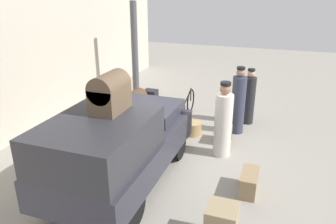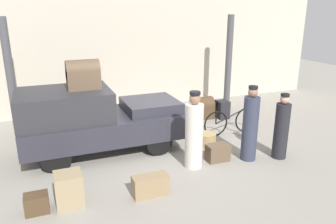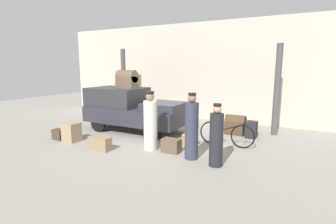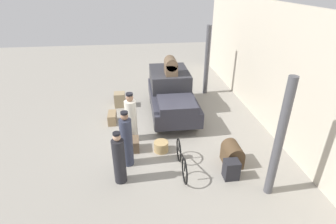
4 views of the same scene
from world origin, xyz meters
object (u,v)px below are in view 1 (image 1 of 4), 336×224
Objects in this scene: truck at (118,145)px; bicycle at (186,106)px; porter_with_bicycle at (223,123)px; trunk_on_truck_roof at (110,92)px; trunk_umber_medium at (151,99)px; trunk_wicker_pale at (224,135)px; porter_standing_middle at (249,99)px; porter_carrying_trunk at (238,103)px; trunk_large_brown at (222,224)px; trunk_barrel_dark at (136,102)px; suitcase_small_leather at (249,182)px; wicker_basket at (192,128)px.

bicycle is (3.88, -0.22, -0.51)m from truck.
trunk_on_truck_roof reaches higher than porter_with_bicycle.
porter_with_bicycle is at bearing -38.30° from trunk_on_truck_roof.
trunk_umber_medium is (2.44, 2.83, -0.52)m from porter_with_bicycle.
porter_standing_middle is at bearing -14.80° from trunk_wicker_pale.
porter_carrying_trunk is 3.18m from trunk_umber_medium.
porter_carrying_trunk is at bearing -27.17° from trunk_on_truck_roof.
trunk_large_brown is 2.87m from trunk_on_truck_roof.
porter_with_bicycle is 0.91m from trunk_wicker_pale.
porter_with_bicycle is at bearing -40.72° from truck.
truck is 7.28× the size of trunk_wicker_pale.
porter_carrying_trunk is at bearing -28.37° from truck.
trunk_barrel_dark is (3.75, 1.40, -0.54)m from truck.
trunk_barrel_dark reaches higher than trunk_umber_medium.
porter_with_bicycle is 2.91m from trunk_large_brown.
porter_carrying_trunk is 4.27m from trunk_large_brown.
trunk_umber_medium is at bearing 57.50° from trunk_wicker_pale.
truck reaches higher than suitcase_small_leather.
truck reaches higher than bicycle.
wicker_basket is 0.90× the size of trunk_wicker_pale.
trunk_umber_medium is at bearing 85.21° from porter_standing_middle.
trunk_barrel_dark is (0.40, 3.21, -0.49)m from porter_carrying_trunk.
trunk_wicker_pale is (-1.76, -2.76, -0.09)m from trunk_umber_medium.
porter_with_bicycle is 3.77m from trunk_umber_medium.
trunk_barrel_dark is at bearing 38.04° from trunk_large_brown.
trunk_umber_medium is 6.24m from trunk_large_brown.
trunk_barrel_dark is (0.94, 2.12, 0.18)m from wicker_basket.
suitcase_small_leather is (1.50, -0.25, -0.11)m from trunk_large_brown.
trunk_large_brown is at bearing -111.29° from truck.
trunk_barrel_dark reaches higher than suitcase_small_leather.
porter_with_bicycle is 2.82× the size of trunk_large_brown.
wicker_basket is 0.77× the size of trunk_large_brown.
trunk_large_brown is at bearing -147.36° from trunk_umber_medium.
porter_carrying_trunk is at bearing -15.17° from trunk_wicker_pale.
truck is 8.06× the size of wicker_basket.
porter_standing_middle is (0.25, -1.80, 0.36)m from bicycle.
porter_standing_middle reaches higher than trunk_barrel_dark.
trunk_umber_medium is 0.68m from trunk_barrel_dark.
wicker_basket is 3.97m from trunk_large_brown.
bicycle is 2.79× the size of trunk_large_brown.
wicker_basket is 3.58m from trunk_on_truck_roof.
trunk_wicker_pale is (-1.13, -3.01, -0.14)m from trunk_barrel_dark.
porter_carrying_trunk reaches higher than porter_with_bicycle.
truck is 2.16× the size of porter_carrying_trunk.
porter_carrying_trunk is at bearing 5.45° from trunk_large_brown.
porter_standing_middle is at bearing -26.00° from truck.
bicycle is 4.37m from trunk_on_truck_roof.
trunk_large_brown is 1.53m from suitcase_small_leather.
trunk_umber_medium is at bearing 14.64° from truck.
bicycle is 1.10× the size of porter_standing_middle.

